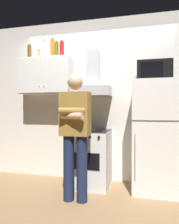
% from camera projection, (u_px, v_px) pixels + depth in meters
% --- Properties ---
extents(ground_plane, '(7.00, 7.00, 0.00)m').
position_uv_depth(ground_plane, '(90.00, 192.00, 3.13)').
color(ground_plane, olive).
extents(back_wall_tiled, '(4.80, 0.10, 2.70)m').
position_uv_depth(back_wall_tiled, '(98.00, 100.00, 3.69)').
color(back_wall_tiled, silver).
rests_on(back_wall_tiled, ground_plane).
extents(upper_cabinet, '(0.90, 0.37, 0.60)m').
position_uv_depth(upper_cabinet, '(47.00, 76.00, 3.68)').
color(upper_cabinet, silver).
extents(stove_oven, '(0.60, 0.62, 0.87)m').
position_uv_depth(stove_oven, '(90.00, 158.00, 3.38)').
color(stove_oven, silver).
rests_on(stove_oven, ground_plane).
extents(range_hood, '(0.60, 0.44, 0.75)m').
position_uv_depth(range_hood, '(92.00, 84.00, 3.48)').
color(range_hood, '#B7BABF').
extents(refrigerator, '(0.60, 0.62, 1.60)m').
position_uv_depth(refrigerator, '(154.00, 136.00, 3.13)').
color(refrigerator, white).
rests_on(refrigerator, ground_plane).
extents(microwave, '(0.48, 0.37, 0.28)m').
position_uv_depth(microwave, '(154.00, 71.00, 3.14)').
color(microwave, black).
rests_on(microwave, refrigerator).
extents(person_standing, '(0.38, 0.33, 1.64)m').
position_uv_depth(person_standing, '(75.00, 132.00, 2.80)').
color(person_standing, '#192342').
rests_on(person_standing, ground_plane).
extents(bottle_spice_jar, '(0.05, 0.05, 0.15)m').
position_uv_depth(bottle_spice_jar, '(39.00, 55.00, 3.69)').
color(bottle_spice_jar, gold).
rests_on(bottle_spice_jar, upper_cabinet).
extents(bottle_beer_brown, '(0.07, 0.07, 0.26)m').
position_uv_depth(bottle_beer_brown, '(29.00, 53.00, 3.77)').
color(bottle_beer_brown, brown).
rests_on(bottle_beer_brown, upper_cabinet).
extents(bottle_olive_oil, '(0.07, 0.07, 0.26)m').
position_uv_depth(bottle_olive_oil, '(57.00, 50.00, 3.59)').
color(bottle_olive_oil, '#4C6B19').
rests_on(bottle_olive_oil, upper_cabinet).
extents(bottle_liquor_amber, '(0.08, 0.08, 0.33)m').
position_uv_depth(bottle_liquor_amber, '(53.00, 49.00, 3.67)').
color(bottle_liquor_amber, '#B7721E').
rests_on(bottle_liquor_amber, upper_cabinet).
extents(bottle_soda_red, '(0.07, 0.07, 0.27)m').
position_uv_depth(bottle_soda_red, '(62.00, 49.00, 3.57)').
color(bottle_soda_red, red).
rests_on(bottle_soda_red, upper_cabinet).
extents(bottle_vodka_clear, '(0.07, 0.07, 0.32)m').
position_uv_depth(bottle_vodka_clear, '(44.00, 50.00, 3.69)').
color(bottle_vodka_clear, silver).
rests_on(bottle_vodka_clear, upper_cabinet).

